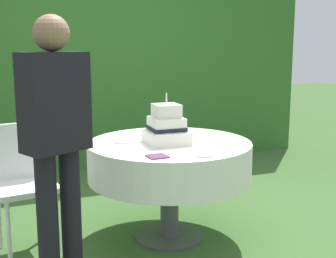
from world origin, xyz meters
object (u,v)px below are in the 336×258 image
object	(u,v)px
cake_table	(169,161)
serving_plate_far	(223,144)
standing_person	(56,137)
serving_plate_left	(205,155)
napkin_stack	(157,156)
serving_plate_near	(123,142)
serving_plate_right	(146,134)
wedding_cake	(167,128)
garden_chair	(22,175)

from	to	relation	value
cake_table	serving_plate_far	bearing A→B (deg)	-36.09
serving_plate_far	standing_person	world-z (taller)	standing_person
serving_plate_far	standing_person	bearing A→B (deg)	-170.02
serving_plate_left	napkin_stack	size ratio (longest dim) A/B	0.99
serving_plate_near	serving_plate_right	size ratio (longest dim) A/B	0.97
napkin_stack	standing_person	size ratio (longest dim) A/B	0.08
cake_table	serving_plate_near	distance (m)	0.36
wedding_cake	serving_plate_far	xyz separation A→B (m)	(0.35, -0.20, -0.11)
serving_plate_far	napkin_stack	distance (m)	0.58
wedding_cake	garden_chair	world-z (taller)	wedding_cake
cake_table	serving_plate_right	distance (m)	0.36
serving_plate_left	serving_plate_far	bearing A→B (deg)	41.87
serving_plate_near	garden_chair	distance (m)	0.74
wedding_cake	serving_plate_left	distance (m)	0.46
cake_table	serving_plate_far	size ratio (longest dim) A/B	9.27
cake_table	wedding_cake	size ratio (longest dim) A/B	3.28
serving_plate_near	standing_person	world-z (taller)	standing_person
serving_plate_left	standing_person	distance (m)	0.94
wedding_cake	napkin_stack	world-z (taller)	wedding_cake
cake_table	standing_person	distance (m)	1.04
serving_plate_left	garden_chair	bearing A→B (deg)	146.07
serving_plate_near	wedding_cake	bearing A→B (deg)	-28.14
serving_plate_left	serving_plate_near	bearing A→B (deg)	121.26
wedding_cake	serving_plate_right	distance (m)	0.37
garden_chair	standing_person	size ratio (longest dim) A/B	0.56
standing_person	serving_plate_right	bearing A→B (deg)	43.18
napkin_stack	serving_plate_far	bearing A→B (deg)	15.20
serving_plate_right	standing_person	size ratio (longest dim) A/B	0.09
serving_plate_near	napkin_stack	xyz separation A→B (m)	(0.07, -0.50, -0.00)
serving_plate_near	serving_plate_left	bearing A→B (deg)	-58.74
cake_table	garden_chair	distance (m)	1.04
serving_plate_near	garden_chair	xyz separation A→B (m)	(-0.70, 0.12, -0.20)
napkin_stack	serving_plate_right	bearing A→B (deg)	75.57
serving_plate_far	napkin_stack	world-z (taller)	serving_plate_far
napkin_stack	standing_person	world-z (taller)	standing_person
wedding_cake	serving_plate_left	xyz separation A→B (m)	(0.08, -0.44, -0.11)
serving_plate_near	serving_plate_left	xyz separation A→B (m)	(0.36, -0.59, 0.00)
serving_plate_left	cake_table	bearing A→B (deg)	95.26
wedding_cake	standing_person	distance (m)	0.94
serving_plate_far	napkin_stack	size ratio (longest dim) A/B	1.04
wedding_cake	standing_person	size ratio (longest dim) A/B	0.23
cake_table	napkin_stack	bearing A→B (deg)	-122.98
serving_plate_right	garden_chair	size ratio (longest dim) A/B	0.16
garden_chair	serving_plate_left	bearing A→B (deg)	-33.93
serving_plate_far	serving_plate_right	xyz separation A→B (m)	(-0.38, 0.56, 0.00)
cake_table	serving_plate_left	xyz separation A→B (m)	(0.04, -0.47, 0.15)
standing_person	serving_plate_near	bearing A→B (deg)	44.44
wedding_cake	garden_chair	distance (m)	1.06
serving_plate_right	garden_chair	world-z (taller)	garden_chair
serving_plate_near	serving_plate_right	bearing A→B (deg)	40.10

